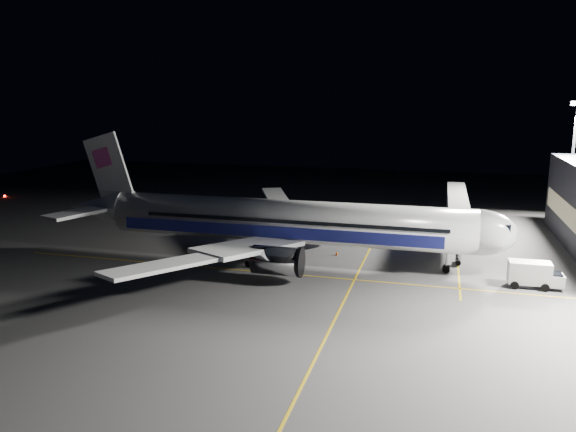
{
  "coord_description": "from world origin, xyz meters",
  "views": [
    {
      "loc": [
        19.21,
        -69.47,
        21.26
      ],
      "look_at": [
        0.16,
        -0.07,
        6.0
      ],
      "focal_mm": 35.0,
      "sensor_mm": 36.0,
      "label": 1
    }
  ],
  "objects_px": {
    "airliner": "(279,222)",
    "safety_cone_a": "(288,249)",
    "jet_bridge": "(458,209)",
    "safety_cone_c": "(307,233)",
    "safety_cone_b": "(337,253)",
    "floodlight_mast_north": "(573,152)",
    "service_truck": "(534,274)",
    "baggage_tug": "(334,224)"
  },
  "relations": [
    {
      "from": "airliner",
      "to": "safety_cone_a",
      "type": "height_order",
      "value": "airliner"
    },
    {
      "from": "jet_bridge",
      "to": "safety_cone_c",
      "type": "xyz_separation_m",
      "value": [
        -22.67,
        -4.06,
        -4.26
      ]
    },
    {
      "from": "safety_cone_b",
      "to": "safety_cone_a",
      "type": "bearing_deg",
      "value": 180.0
    },
    {
      "from": "safety_cone_a",
      "to": "safety_cone_b",
      "type": "xyz_separation_m",
      "value": [
        7.0,
        0.0,
        -0.04
      ]
    },
    {
      "from": "jet_bridge",
      "to": "floodlight_mast_north",
      "type": "distance_m",
      "value": 24.06
    },
    {
      "from": "floodlight_mast_north",
      "to": "service_truck",
      "type": "height_order",
      "value": "floodlight_mast_north"
    },
    {
      "from": "airliner",
      "to": "safety_cone_a",
      "type": "relative_size",
      "value": 90.87
    },
    {
      "from": "safety_cone_c",
      "to": "baggage_tug",
      "type": "bearing_deg",
      "value": 58.91
    },
    {
      "from": "jet_bridge",
      "to": "floodlight_mast_north",
      "type": "height_order",
      "value": "floodlight_mast_north"
    },
    {
      "from": "floodlight_mast_north",
      "to": "baggage_tug",
      "type": "xyz_separation_m",
      "value": [
        -37.37,
        -12.52,
        -11.63
      ]
    },
    {
      "from": "airliner",
      "to": "safety_cone_b",
      "type": "xyz_separation_m",
      "value": [
        7.08,
        4.0,
        -4.87
      ]
    },
    {
      "from": "service_truck",
      "to": "safety_cone_c",
      "type": "relative_size",
      "value": 9.32
    },
    {
      "from": "jet_bridge",
      "to": "service_truck",
      "type": "distance_m",
      "value": 23.07
    },
    {
      "from": "airliner",
      "to": "jet_bridge",
      "type": "bearing_deg",
      "value": 38.04
    },
    {
      "from": "jet_bridge",
      "to": "service_truck",
      "type": "relative_size",
      "value": 5.81
    },
    {
      "from": "safety_cone_a",
      "to": "safety_cone_b",
      "type": "bearing_deg",
      "value": 0.0
    },
    {
      "from": "airliner",
      "to": "safety_cone_c",
      "type": "height_order",
      "value": "airliner"
    },
    {
      "from": "floodlight_mast_north",
      "to": "safety_cone_a",
      "type": "height_order",
      "value": "floodlight_mast_north"
    },
    {
      "from": "service_truck",
      "to": "safety_cone_a",
      "type": "xyz_separation_m",
      "value": [
        -31.1,
        7.34,
        -1.27
      ]
    },
    {
      "from": "baggage_tug",
      "to": "safety_cone_c",
      "type": "xyz_separation_m",
      "value": [
        -3.3,
        -5.47,
        -0.42
      ]
    },
    {
      "from": "service_truck",
      "to": "safety_cone_c",
      "type": "distance_m",
      "value": 35.34
    },
    {
      "from": "safety_cone_b",
      "to": "safety_cone_c",
      "type": "bearing_deg",
      "value": 123.69
    },
    {
      "from": "airliner",
      "to": "floodlight_mast_north",
      "type": "relative_size",
      "value": 2.97
    },
    {
      "from": "airliner",
      "to": "safety_cone_b",
      "type": "height_order",
      "value": "airliner"
    },
    {
      "from": "floodlight_mast_north",
      "to": "safety_cone_c",
      "type": "height_order",
      "value": "floodlight_mast_north"
    },
    {
      "from": "service_truck",
      "to": "safety_cone_c",
      "type": "bearing_deg",
      "value": 150.25
    },
    {
      "from": "safety_cone_a",
      "to": "airliner",
      "type": "bearing_deg",
      "value": -91.06
    },
    {
      "from": "jet_bridge",
      "to": "baggage_tug",
      "type": "xyz_separation_m",
      "value": [
        -19.37,
        1.42,
        -3.84
      ]
    },
    {
      "from": "baggage_tug",
      "to": "safety_cone_c",
      "type": "bearing_deg",
      "value": -129.24
    },
    {
      "from": "safety_cone_a",
      "to": "safety_cone_c",
      "type": "height_order",
      "value": "safety_cone_a"
    },
    {
      "from": "safety_cone_c",
      "to": "safety_cone_a",
      "type": "bearing_deg",
      "value": -91.92
    },
    {
      "from": "airliner",
      "to": "floodlight_mast_north",
      "type": "bearing_deg",
      "value": 37.91
    },
    {
      "from": "airliner",
      "to": "jet_bridge",
      "type": "height_order",
      "value": "airliner"
    },
    {
      "from": "jet_bridge",
      "to": "service_truck",
      "type": "bearing_deg",
      "value": -69.27
    },
    {
      "from": "floodlight_mast_north",
      "to": "safety_cone_a",
      "type": "relative_size",
      "value": 30.6
    },
    {
      "from": "baggage_tug",
      "to": "safety_cone_a",
      "type": "xyz_separation_m",
      "value": [
        -3.63,
        -15.47,
        -0.4
      ]
    },
    {
      "from": "service_truck",
      "to": "baggage_tug",
      "type": "bearing_deg",
      "value": 139.94
    },
    {
      "from": "safety_cone_a",
      "to": "service_truck",
      "type": "bearing_deg",
      "value": -13.27
    },
    {
      "from": "floodlight_mast_north",
      "to": "service_truck",
      "type": "distance_m",
      "value": 38.23
    },
    {
      "from": "service_truck",
      "to": "safety_cone_b",
      "type": "distance_m",
      "value": 25.22
    },
    {
      "from": "safety_cone_c",
      "to": "floodlight_mast_north",
      "type": "bearing_deg",
      "value": 23.86
    },
    {
      "from": "baggage_tug",
      "to": "safety_cone_a",
      "type": "height_order",
      "value": "baggage_tug"
    }
  ]
}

